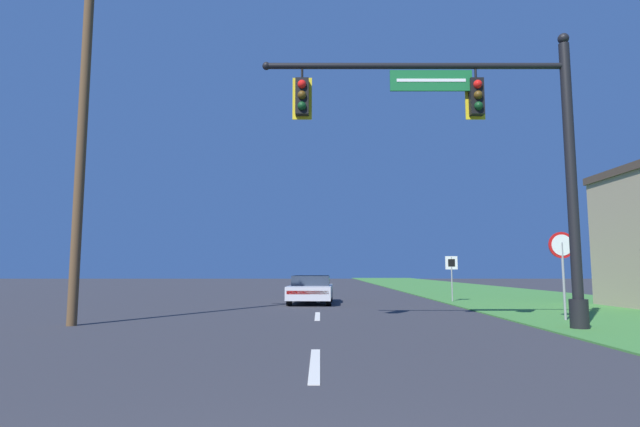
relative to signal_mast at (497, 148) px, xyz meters
The scene contains 7 objects.
grass_verge_right 20.95m from the signal_mast, 72.97° to the left, with size 10.00×110.00×0.04m.
road_center_line 13.21m from the signal_mast, 111.28° to the left, with size 0.16×34.80×0.01m.
signal_mast is the anchor object (origin of this frame).
car_ahead 11.58m from the signal_mast, 116.24° to the left, with size 2.01×4.53×1.19m.
stop_sign 4.22m from the signal_mast, 38.75° to the left, with size 0.76×0.07×2.50m.
route_sign_post 11.00m from the signal_mast, 81.51° to the left, with size 0.55×0.06×2.03m.
utility_pole_near 11.02m from the signal_mast, behind, with size 1.80×0.26×10.80m.
Camera 1 is at (0.08, -1.91, 1.46)m, focal length 28.00 mm.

